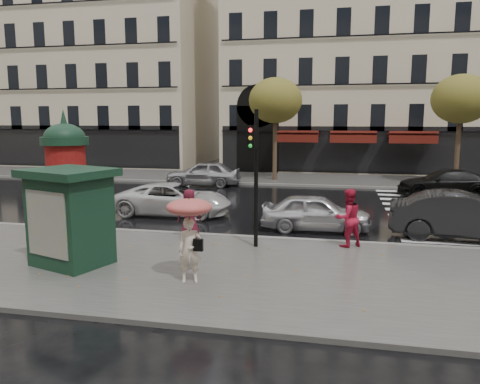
% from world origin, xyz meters
% --- Properties ---
extents(ground, '(160.00, 160.00, 0.00)m').
position_xyz_m(ground, '(0.00, 0.00, 0.00)').
color(ground, black).
rests_on(ground, ground).
extents(near_sidewalk, '(90.00, 7.00, 0.12)m').
position_xyz_m(near_sidewalk, '(0.00, -0.50, 0.06)').
color(near_sidewalk, '#474744').
rests_on(near_sidewalk, ground).
extents(far_sidewalk, '(90.00, 6.00, 0.12)m').
position_xyz_m(far_sidewalk, '(0.00, 19.00, 0.06)').
color(far_sidewalk, '#474744').
rests_on(far_sidewalk, ground).
extents(near_kerb, '(90.00, 0.25, 0.14)m').
position_xyz_m(near_kerb, '(0.00, 3.00, 0.07)').
color(near_kerb, slate).
rests_on(near_kerb, ground).
extents(far_kerb, '(90.00, 0.25, 0.14)m').
position_xyz_m(far_kerb, '(0.00, 16.00, 0.07)').
color(far_kerb, slate).
rests_on(far_kerb, ground).
extents(zebra_crossing, '(3.60, 11.75, 0.01)m').
position_xyz_m(zebra_crossing, '(6.00, 9.60, 0.01)').
color(zebra_crossing, silver).
rests_on(zebra_crossing, ground).
extents(bldg_far_corner, '(26.00, 14.00, 22.90)m').
position_xyz_m(bldg_far_corner, '(6.00, 30.00, 11.31)').
color(bldg_far_corner, '#B7A88C').
rests_on(bldg_far_corner, ground).
extents(bldg_far_left, '(24.00, 14.00, 22.90)m').
position_xyz_m(bldg_far_left, '(-22.00, 30.00, 11.31)').
color(bldg_far_left, '#B7A88C').
rests_on(bldg_far_left, ground).
extents(tree_far_left, '(3.40, 3.40, 6.64)m').
position_xyz_m(tree_far_left, '(-2.00, 18.00, 5.17)').
color(tree_far_left, '#38281C').
rests_on(tree_far_left, ground).
extents(tree_far_right, '(3.40, 3.40, 6.64)m').
position_xyz_m(tree_far_right, '(9.00, 18.00, 5.17)').
color(tree_far_right, '#38281C').
rests_on(tree_far_right, ground).
extents(woman_umbrella, '(1.10, 1.10, 2.11)m').
position_xyz_m(woman_umbrella, '(-1.38, -1.66, 1.51)').
color(woman_umbrella, beige).
rests_on(woman_umbrella, near_sidewalk).
extents(woman_red, '(1.11, 1.04, 1.80)m').
position_xyz_m(woman_red, '(2.40, 2.40, 1.02)').
color(woman_red, '#B71633').
rests_on(woman_red, near_sidewalk).
extents(man_burgundy, '(0.95, 0.83, 1.64)m').
position_xyz_m(man_burgundy, '(-2.71, 2.40, 0.94)').
color(man_burgundy, '#4E0F1E').
rests_on(man_burgundy, near_sidewalk).
extents(morris_column, '(1.58, 1.58, 4.25)m').
position_xyz_m(morris_column, '(-7.06, 2.27, 2.16)').
color(morris_column, '#122F1F').
rests_on(morris_column, near_sidewalk).
extents(traffic_light, '(0.31, 0.41, 4.20)m').
position_xyz_m(traffic_light, '(-0.40, 1.72, 2.67)').
color(traffic_light, black).
rests_on(traffic_light, near_sidewalk).
extents(newsstand, '(2.63, 2.42, 2.61)m').
position_xyz_m(newsstand, '(-4.95, -0.98, 1.46)').
color(newsstand, '#122F1F').
rests_on(newsstand, near_sidewalk).
extents(car_silver, '(4.02, 1.78, 1.34)m').
position_xyz_m(car_silver, '(1.31, 4.79, 0.67)').
color(car_silver, silver).
rests_on(car_silver, ground).
extents(car_darkgrey, '(5.00, 2.18, 1.60)m').
position_xyz_m(car_darkgrey, '(6.27, 4.55, 0.80)').
color(car_darkgrey, black).
rests_on(car_darkgrey, ground).
extents(car_white, '(4.92, 2.32, 1.36)m').
position_xyz_m(car_white, '(-4.71, 6.37, 0.68)').
color(car_white, silver).
rests_on(car_white, ground).
extents(car_black, '(4.91, 2.25, 1.39)m').
position_xyz_m(car_black, '(7.61, 14.15, 0.70)').
color(car_black, black).
rests_on(car_black, ground).
extents(car_far_silver, '(4.59, 2.13, 1.52)m').
position_xyz_m(car_far_silver, '(-5.95, 15.00, 0.76)').
color(car_far_silver, '#A2A3A7').
rests_on(car_far_silver, ground).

